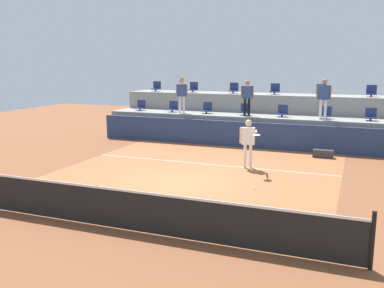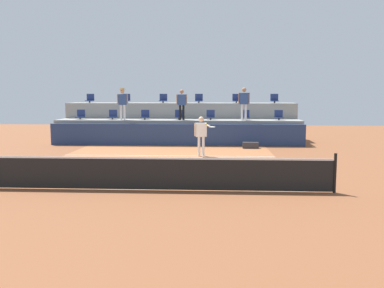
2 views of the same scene
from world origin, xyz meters
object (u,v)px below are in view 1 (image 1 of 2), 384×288
Objects in this scene: stadium_chair_upper_mid_right at (275,90)px; stadium_chair_upper_right at (321,91)px; stadium_chair_lower_far_left at (141,106)px; stadium_chair_lower_right at (326,114)px; spectator_leaning_on_rail at (247,95)px; tennis_player at (248,139)px; stadium_chair_lower_mid_right at (282,112)px; stadium_chair_lower_far_right at (371,115)px; stadium_chair_upper_far_left at (156,87)px; tennis_ball at (242,133)px; spectator_with_hat at (182,92)px; stadium_chair_lower_mid_left at (207,109)px; stadium_chair_upper_far_right at (371,92)px; stadium_chair_upper_left at (193,88)px; spectator_in_grey at (324,95)px; stadium_chair_lower_center at (245,110)px; stadium_chair_lower_left at (173,107)px; equipment_bag at (323,154)px; stadium_chair_upper_mid_left at (234,89)px.

stadium_chair_upper_right is at bearing 0.00° from stadium_chair_upper_mid_right.
stadium_chair_lower_far_left and stadium_chair_lower_right have the same top height.
stadium_chair_lower_right is 0.33× the size of spectator_leaning_on_rail.
stadium_chair_upper_mid_right is 0.31× the size of tennis_player.
stadium_chair_lower_far_right is at bearing 0.00° from stadium_chair_lower_mid_right.
stadium_chair_upper_far_left is 10.93m from tennis_ball.
tennis_ball is at bearing -50.42° from stadium_chair_upper_far_left.
stadium_chair_lower_right is at bearing 3.38° from spectator_with_hat.
stadium_chair_upper_far_left is 1.00× the size of stadium_chair_upper_right.
stadium_chair_lower_far_left is 1.00× the size of stadium_chair_lower_mid_left.
stadium_chair_upper_far_right is at bearing 59.34° from tennis_player.
stadium_chair_upper_left is 0.31× the size of spectator_in_grey.
stadium_chair_lower_far_right is (5.29, 0.00, 0.00)m from stadium_chair_lower_center.
tennis_ball is at bearing -106.37° from stadium_chair_lower_right.
spectator_with_hat is (-6.09, -2.18, -0.05)m from stadium_chair_upper_right.
spectator_leaning_on_rail is (5.53, -2.18, -0.11)m from stadium_chair_upper_far_left.
stadium_chair_lower_left and stadium_chair_lower_far_right have the same top height.
stadium_chair_lower_far_left is at bearing 166.67° from equipment_bag.
spectator_in_grey is at bearing -12.46° from stadium_chair_lower_mid_right.
stadium_chair_upper_right is at bearing 79.60° from tennis_ball.
stadium_chair_upper_mid_left is at bearing 120.62° from stadium_chair_lower_center.
stadium_chair_lower_mid_left is at bearing -160.09° from stadium_chair_upper_right.
tennis_player is at bearing -35.65° from stadium_chair_lower_far_left.
stadium_chair_upper_right is at bearing 36.47° from spectator_leaning_on_rail.
spectator_in_grey is at bearing 65.10° from tennis_player.
stadium_chair_upper_right is (8.48, 0.00, 0.00)m from stadium_chair_upper_far_left.
stadium_chair_lower_center is 7.65× the size of tennis_ball.
stadium_chair_lower_center is 6.79m from tennis_ball.
stadium_chair_upper_left is at bearing 124.73° from tennis_player.
spectator_leaning_on_rail is at bearing -32.67° from stadium_chair_upper_left.
spectator_in_grey reaches higher than stadium_chair_lower_far_left.
tennis_player is at bearing -56.43° from stadium_chair_lower_mid_left.
tennis_player is at bearing -75.04° from spectator_leaning_on_rail.
tennis_ball is at bearing -106.44° from spectator_in_grey.
stadium_chair_upper_far_right is at bearing 0.00° from stadium_chair_upper_far_left.
spectator_with_hat reaches higher than equipment_bag.
stadium_chair_lower_mid_right is 0.33× the size of spectator_leaning_on_rail.
stadium_chair_lower_mid_left is at bearing 18.83° from spectator_with_hat.
equipment_bag is (0.52, -3.94, -2.16)m from stadium_chair_upper_right.
stadium_chair_lower_far_right is at bearing 11.61° from spectator_in_grey.
spectator_in_grey reaches higher than stadium_chair_upper_far_right.
stadium_chair_upper_left is (-8.52, 1.80, 0.85)m from stadium_chair_lower_far_right.
stadium_chair_lower_far_left is 4.73m from stadium_chair_upper_mid_left.
stadium_chair_upper_mid_left is 0.31× the size of spectator_with_hat.
stadium_chair_lower_mid_left is at bearing 123.57° from tennis_player.
stadium_chair_upper_far_right is 2.87m from spectator_in_grey.
tennis_ball is (1.41, -6.21, -0.70)m from spectator_leaning_on_rail.
spectator_leaning_on_rail is at bearing 153.25° from equipment_bag.
stadium_chair_lower_left is at bearing 135.79° from tennis_player.
spectator_with_hat reaches higher than stadium_chair_lower_far_right.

